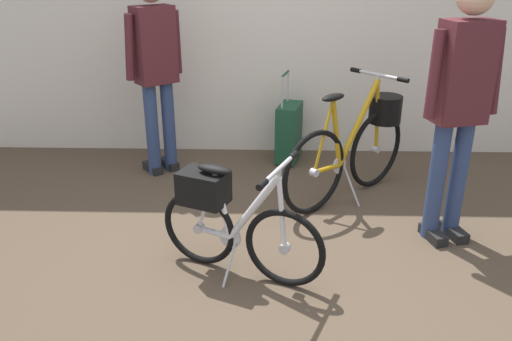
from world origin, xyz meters
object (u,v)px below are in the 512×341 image
object	(u,v)px
visitor_browsing	(460,98)
rolling_suitcase	(289,132)
folding_bike_foreground	(229,217)
display_bike_left	(358,142)
visitor_near_wall	(156,65)

from	to	relation	value
visitor_browsing	rolling_suitcase	world-z (taller)	visitor_browsing
folding_bike_foreground	display_bike_left	distance (m)	1.47
display_bike_left	visitor_browsing	size ratio (longest dim) A/B	0.62
rolling_suitcase	display_bike_left	bearing A→B (deg)	-53.79
visitor_near_wall	display_bike_left	bearing A→B (deg)	-14.28
folding_bike_foreground	display_bike_left	xyz separation A→B (m)	(0.93, 1.13, 0.07)
display_bike_left	visitor_near_wall	bearing A→B (deg)	165.72
visitor_near_wall	rolling_suitcase	distance (m)	1.34
folding_bike_foreground	visitor_browsing	world-z (taller)	visitor_browsing
display_bike_left	rolling_suitcase	size ratio (longest dim) A/B	1.26
visitor_near_wall	rolling_suitcase	world-z (taller)	visitor_near_wall
visitor_browsing	rolling_suitcase	distance (m)	1.83
visitor_near_wall	rolling_suitcase	xyz separation A→B (m)	(1.13, 0.29, -0.67)
display_bike_left	rolling_suitcase	world-z (taller)	display_bike_left
folding_bike_foreground	rolling_suitcase	world-z (taller)	rolling_suitcase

